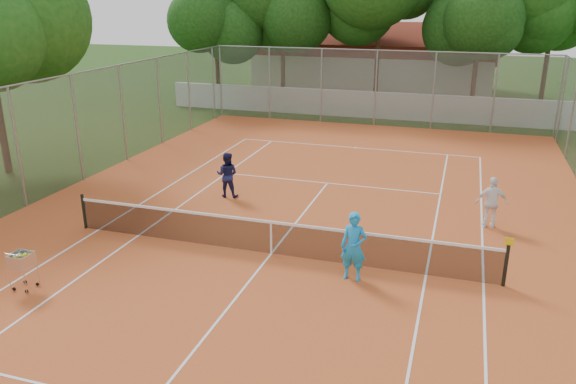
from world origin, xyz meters
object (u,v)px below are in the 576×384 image
(clubhouse, at_px, (375,61))
(player_far_right, at_px, (492,202))
(tennis_net, at_px, (271,237))
(player_near, at_px, (354,247))
(player_far_left, at_px, (227,175))
(ball_hopper, at_px, (23,270))

(clubhouse, distance_m, player_far_right, 26.40)
(tennis_net, relative_size, player_far_right, 7.52)
(player_near, height_order, player_far_left, player_near)
(player_near, relative_size, player_far_left, 1.10)
(tennis_net, relative_size, player_far_left, 7.52)
(player_far_left, bearing_deg, tennis_net, 120.11)
(player_near, distance_m, player_far_left, 7.12)
(tennis_net, bearing_deg, clubhouse, 93.95)
(player_near, bearing_deg, tennis_net, 164.02)
(clubhouse, bearing_deg, player_near, -81.61)
(player_near, height_order, ball_hopper, player_near)
(clubhouse, distance_m, player_far_left, 25.12)
(player_far_right, relative_size, ball_hopper, 1.58)
(player_near, xyz_separation_m, player_far_right, (3.30, 4.51, -0.08))
(player_far_right, height_order, ball_hopper, player_far_right)
(player_near, bearing_deg, clubhouse, 99.57)
(player_near, bearing_deg, ball_hopper, -157.53)
(player_far_left, bearing_deg, ball_hopper, 68.20)
(clubhouse, height_order, player_near, clubhouse)
(tennis_net, distance_m, ball_hopper, 6.14)
(tennis_net, xyz_separation_m, clubhouse, (-2.00, 29.00, 1.69))
(tennis_net, height_order, player_far_left, player_far_left)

